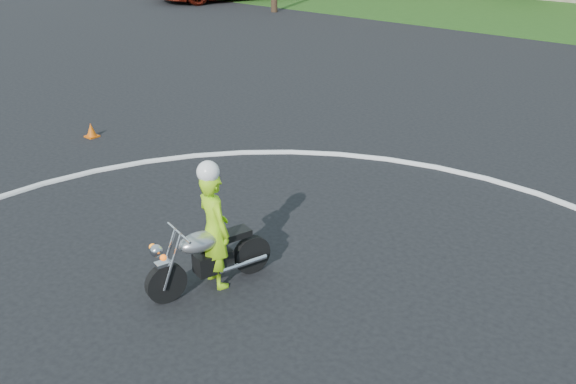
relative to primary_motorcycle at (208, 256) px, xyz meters
The scene contains 3 objects.
course_markings 3.67m from the primary_motorcycle, 13.93° to the left, with size 19.05×19.05×0.12m.
primary_motorcycle is the anchor object (origin of this frame).
rider_primary_grp 0.40m from the primary_motorcycle, 87.34° to the left, with size 0.65×0.52×1.70m.
Camera 1 is at (3.79, -1.32, 4.51)m, focal length 40.00 mm.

